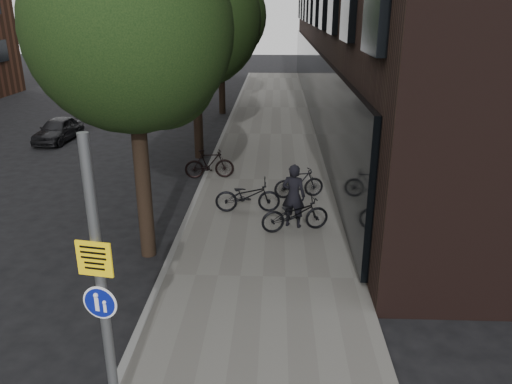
# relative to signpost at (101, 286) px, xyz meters

# --- Properties ---
(sidewalk) EXTENTS (4.50, 60.00, 0.12)m
(sidewalk) POSITION_rel_signpost_xyz_m (2.05, 10.70, -2.19)
(sidewalk) COLOR #5F5D58
(sidewalk) RESTS_ON ground
(curb_edge) EXTENTS (0.15, 60.00, 0.13)m
(curb_edge) POSITION_rel_signpost_xyz_m (-0.20, 10.70, -2.18)
(curb_edge) COLOR slate
(curb_edge) RESTS_ON ground
(street_tree_near) EXTENTS (4.40, 4.40, 7.50)m
(street_tree_near) POSITION_rel_signpost_xyz_m (-0.73, 5.34, 2.86)
(street_tree_near) COLOR black
(street_tree_near) RESTS_ON ground
(street_tree_mid) EXTENTS (5.00, 5.00, 7.80)m
(street_tree_mid) POSITION_rel_signpost_xyz_m (-0.73, 13.84, 2.86)
(street_tree_mid) COLOR black
(street_tree_mid) RESTS_ON ground
(street_tree_far) EXTENTS (5.00, 5.00, 7.80)m
(street_tree_far) POSITION_rel_signpost_xyz_m (-0.73, 22.84, 2.86)
(street_tree_far) COLOR black
(street_tree_far) RESTS_ON ground
(signpost) EXTENTS (0.48, 0.14, 4.21)m
(signpost) POSITION_rel_signpost_xyz_m (0.00, 0.00, 0.00)
(signpost) COLOR #595B5E
(signpost) RESTS_ON sidewalk
(pedestrian) EXTENTS (0.73, 0.58, 1.76)m
(pedestrian) POSITION_rel_signpost_xyz_m (2.79, 6.79, -1.25)
(pedestrian) COLOR black
(pedestrian) RESTS_ON sidewalk
(parked_bike_facade_near) EXTENTS (1.93, 1.09, 0.96)m
(parked_bike_facade_near) POSITION_rel_signpost_xyz_m (2.83, 6.50, -1.65)
(parked_bike_facade_near) COLOR black
(parked_bike_facade_near) RESTS_ON sidewalk
(parked_bike_facade_far) EXTENTS (1.64, 0.81, 0.95)m
(parked_bike_facade_far) POSITION_rel_signpost_xyz_m (3.03, 9.00, -1.65)
(parked_bike_facade_far) COLOR black
(parked_bike_facade_far) RESTS_ON sidewalk
(parked_bike_curb_near) EXTENTS (1.91, 0.76, 0.99)m
(parked_bike_curb_near) POSITION_rel_signpost_xyz_m (1.50, 7.77, -1.63)
(parked_bike_curb_near) COLOR black
(parked_bike_curb_near) RESTS_ON sidewalk
(parked_bike_curb_far) EXTENTS (1.76, 0.72, 1.03)m
(parked_bike_curb_far) POSITION_rel_signpost_xyz_m (-0.00, 10.77, -1.62)
(parked_bike_curb_far) COLOR black
(parked_bike_curb_far) RESTS_ON sidewalk
(parked_car_near) EXTENTS (1.49, 3.23, 1.07)m
(parked_car_near) POSITION_rel_signpost_xyz_m (-7.57, 16.04, -1.71)
(parked_car_near) COLOR black
(parked_car_near) RESTS_ON ground
(parked_car_mid) EXTENTS (1.55, 3.75, 1.21)m
(parked_car_mid) POSITION_rel_signpost_xyz_m (-7.81, 22.77, -1.65)
(parked_car_mid) COLOR maroon
(parked_car_mid) RESTS_ON ground
(parked_car_far) EXTENTS (1.92, 4.64, 1.34)m
(parked_car_far) POSITION_rel_signpost_xyz_m (-6.72, 29.17, -1.58)
(parked_car_far) COLOR #1D1F34
(parked_car_far) RESTS_ON ground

